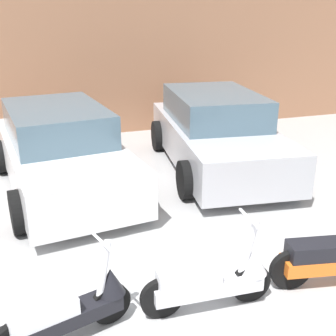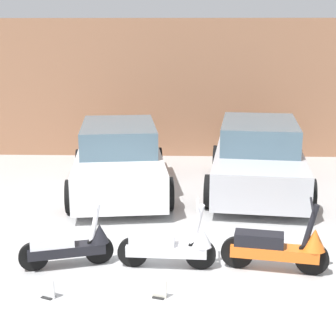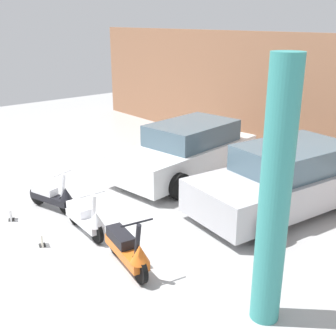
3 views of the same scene
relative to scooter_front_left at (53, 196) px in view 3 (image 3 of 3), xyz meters
The scene contains 10 objects.
ground_plane 1.61m from the scooter_front_left, 22.33° to the right, with size 28.00×28.00×0.00m, color #B2B2B2.
wall_back 7.37m from the scooter_front_left, 78.38° to the left, with size 19.60×0.12×3.69m, color #9E6B4C.
scooter_front_left is the anchor object (origin of this frame).
scooter_front_right 1.46m from the scooter_front_left, ahead, with size 1.44×0.52×1.00m.
scooter_front_center 3.01m from the scooter_front_left, ahead, with size 1.52×0.61×1.06m.
car_rear_left 3.83m from the scooter_front_left, 86.12° to the left, with size 2.43×4.39×1.43m.
car_rear_center 5.16m from the scooter_front_left, 50.57° to the left, with size 2.48×4.51×1.47m.
placard_near_left_scooter 0.96m from the scooter_front_left, 96.79° to the right, with size 0.20×0.17×0.26m.
placard_near_right_scooter 1.61m from the scooter_front_left, 33.62° to the right, with size 0.20×0.16×0.26m.
support_column_side 5.54m from the scooter_front_left, ahead, with size 0.41×0.41×3.69m, color teal.
Camera 3 is at (6.76, -2.97, 4.05)m, focal length 45.00 mm.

